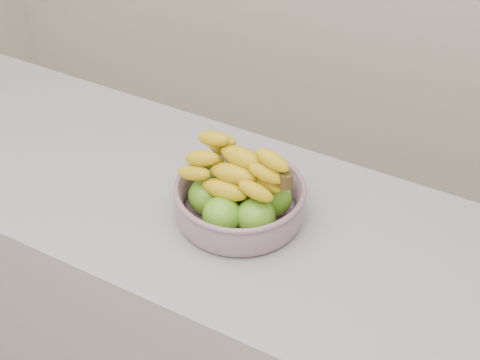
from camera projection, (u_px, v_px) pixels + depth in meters
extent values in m
cube|color=gray|center=(235.00, 342.00, 1.76)|extent=(2.00, 0.60, 0.90)
cylinder|color=#8892A3|center=(240.00, 214.00, 1.47)|extent=(0.24, 0.24, 0.01)
torus|color=#8892A3|center=(240.00, 188.00, 1.42)|extent=(0.29, 0.29, 0.01)
sphere|color=#5E9F1B|center=(222.00, 215.00, 1.39)|extent=(0.08, 0.08, 0.08)
sphere|color=#5E9F1B|center=(256.00, 216.00, 1.39)|extent=(0.08, 0.08, 0.08)
sphere|color=#5E9F1B|center=(273.00, 198.00, 1.44)|extent=(0.08, 0.08, 0.08)
sphere|color=#5E9F1B|center=(257.00, 180.00, 1.49)|extent=(0.08, 0.08, 0.08)
sphere|color=#5E9F1B|center=(225.00, 179.00, 1.49)|extent=(0.08, 0.08, 0.08)
sphere|color=#5E9F1B|center=(207.00, 196.00, 1.44)|extent=(0.08, 0.08, 0.08)
ellipsoid|color=yellow|center=(224.00, 190.00, 1.38)|extent=(0.18, 0.05, 0.04)
ellipsoid|color=yellow|center=(236.00, 178.00, 1.41)|extent=(0.18, 0.05, 0.04)
ellipsoid|color=yellow|center=(248.00, 167.00, 1.44)|extent=(0.18, 0.07, 0.04)
ellipsoid|color=yellow|center=(234.00, 174.00, 1.37)|extent=(0.18, 0.07, 0.04)
ellipsoid|color=yellow|center=(246.00, 162.00, 1.41)|extent=(0.18, 0.08, 0.04)
ellipsoid|color=yellow|center=(242.00, 157.00, 1.37)|extent=(0.18, 0.05, 0.04)
cylinder|color=#433315|center=(286.00, 180.00, 1.34)|extent=(0.03, 0.03, 0.03)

